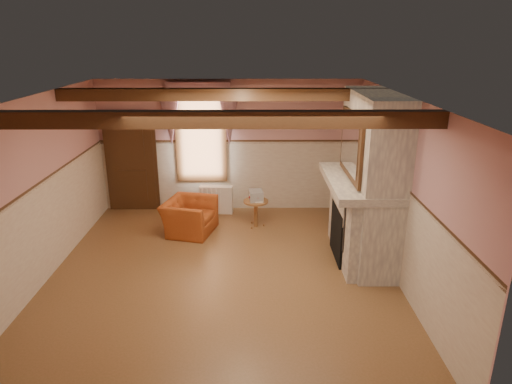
{
  "coord_description": "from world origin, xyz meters",
  "views": [
    {
      "loc": [
        0.5,
        -6.5,
        3.62
      ],
      "look_at": [
        0.55,
        0.8,
        1.12
      ],
      "focal_mm": 32.0,
      "sensor_mm": 36.0,
      "label": 1
    }
  ],
  "objects_px": {
    "radiator": "(216,200)",
    "oil_lamp": "(353,161)",
    "mantel_clock": "(354,164)",
    "armchair": "(189,216)",
    "side_table": "(256,213)",
    "bowl": "(358,173)"
  },
  "relations": [
    {
      "from": "side_table",
      "to": "oil_lamp",
      "type": "relative_size",
      "value": 1.96
    },
    {
      "from": "radiator",
      "to": "mantel_clock",
      "type": "relative_size",
      "value": 2.92
    },
    {
      "from": "radiator",
      "to": "oil_lamp",
      "type": "relative_size",
      "value": 2.5
    },
    {
      "from": "side_table",
      "to": "mantel_clock",
      "type": "height_order",
      "value": "mantel_clock"
    },
    {
      "from": "bowl",
      "to": "oil_lamp",
      "type": "distance_m",
      "value": 0.42
    },
    {
      "from": "side_table",
      "to": "oil_lamp",
      "type": "height_order",
      "value": "oil_lamp"
    },
    {
      "from": "side_table",
      "to": "radiator",
      "type": "bearing_deg",
      "value": 138.51
    },
    {
      "from": "oil_lamp",
      "to": "mantel_clock",
      "type": "bearing_deg",
      "value": -90.0
    },
    {
      "from": "side_table",
      "to": "mantel_clock",
      "type": "distance_m",
      "value": 2.25
    },
    {
      "from": "side_table",
      "to": "radiator",
      "type": "distance_m",
      "value": 1.13
    },
    {
      "from": "bowl",
      "to": "oil_lamp",
      "type": "relative_size",
      "value": 1.27
    },
    {
      "from": "armchair",
      "to": "side_table",
      "type": "bearing_deg",
      "value": -63.85
    },
    {
      "from": "bowl",
      "to": "oil_lamp",
      "type": "height_order",
      "value": "oil_lamp"
    },
    {
      "from": "mantel_clock",
      "to": "oil_lamp",
      "type": "relative_size",
      "value": 0.86
    },
    {
      "from": "radiator",
      "to": "oil_lamp",
      "type": "distance_m",
      "value": 3.22
    },
    {
      "from": "mantel_clock",
      "to": "oil_lamp",
      "type": "distance_m",
      "value": 0.06
    },
    {
      "from": "armchair",
      "to": "side_table",
      "type": "distance_m",
      "value": 1.31
    },
    {
      "from": "armchair",
      "to": "bowl",
      "type": "height_order",
      "value": "bowl"
    },
    {
      "from": "side_table",
      "to": "bowl",
      "type": "height_order",
      "value": "bowl"
    },
    {
      "from": "radiator",
      "to": "oil_lamp",
      "type": "bearing_deg",
      "value": -26.54
    },
    {
      "from": "armchair",
      "to": "oil_lamp",
      "type": "bearing_deg",
      "value": -85.39
    },
    {
      "from": "side_table",
      "to": "mantel_clock",
      "type": "bearing_deg",
      "value": -25.83
    }
  ]
}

